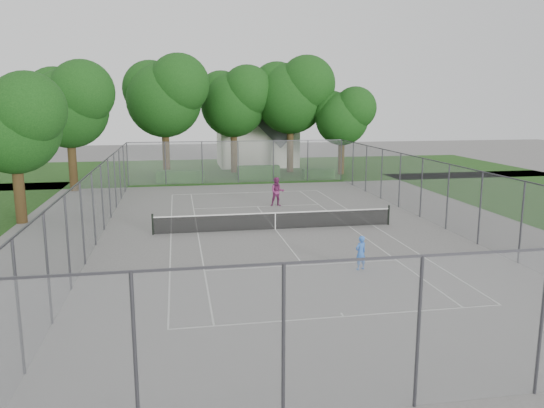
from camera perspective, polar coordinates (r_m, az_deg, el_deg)
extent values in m
plane|color=slate|center=(28.33, 0.36, -2.76)|extent=(120.00, 120.00, 0.00)
cube|color=#1B4012|center=(53.72, -4.74, 3.72)|extent=(60.00, 20.00, 0.00)
cube|color=beige|center=(17.34, 7.74, -11.90)|extent=(10.97, 0.06, 0.01)
cube|color=beige|center=(39.83, -2.78, 1.23)|extent=(10.97, 0.06, 0.01)
cube|color=beige|center=(27.88, -10.81, -3.17)|extent=(0.06, 23.77, 0.01)
cube|color=beige|center=(29.80, 10.79, -2.26)|extent=(0.06, 23.77, 0.01)
cube|color=beige|center=(27.89, -7.99, -3.08)|extent=(0.06, 23.77, 0.01)
cube|color=beige|center=(29.34, 8.29, -2.38)|extent=(0.06, 23.77, 0.01)
cube|color=beige|center=(22.29, 3.39, -6.57)|extent=(8.23, 0.06, 0.01)
cube|color=beige|center=(34.49, -1.59, -0.27)|extent=(8.23, 0.06, 0.01)
cube|color=beige|center=(28.33, 0.36, -2.75)|extent=(0.06, 12.80, 0.01)
cube|color=beige|center=(17.47, 7.58, -11.72)|extent=(0.06, 0.30, 0.01)
cube|color=beige|center=(39.69, -2.75, 1.20)|extent=(0.06, 0.30, 0.01)
cylinder|color=black|center=(27.78, -12.71, -2.14)|extent=(0.10, 0.10, 1.10)
cylinder|color=black|center=(30.01, 12.43, -1.17)|extent=(0.10, 0.10, 1.10)
cube|color=black|center=(28.23, 0.36, -1.87)|extent=(12.67, 0.01, 0.86)
cube|color=white|center=(28.13, 0.36, -0.96)|extent=(12.77, 0.03, 0.06)
cube|color=white|center=(28.23, 0.36, -1.89)|extent=(0.05, 0.02, 0.88)
cylinder|color=#38383D|center=(44.51, -15.27, 4.15)|extent=(0.08, 0.08, 3.50)
cylinder|color=#38383D|center=(46.51, 7.47, 4.72)|extent=(0.08, 0.08, 3.50)
cube|color=slate|center=(12.30, 15.46, -13.24)|extent=(18.00, 0.02, 3.50)
cube|color=slate|center=(44.62, -3.65, 4.53)|extent=(18.00, 0.02, 3.50)
cube|color=slate|center=(27.79, -18.20, 0.11)|extent=(0.02, 34.00, 3.50)
cube|color=slate|center=(30.89, 17.01, 1.22)|extent=(0.02, 34.00, 3.50)
cube|color=#38383D|center=(11.70, 15.89, -5.39)|extent=(18.00, 0.05, 0.05)
cube|color=#38383D|center=(44.46, -3.68, 6.77)|extent=(18.00, 0.05, 0.05)
cube|color=#38383D|center=(27.53, -18.42, 3.69)|extent=(0.05, 34.00, 0.05)
cube|color=#38383D|center=(30.66, 17.19, 4.44)|extent=(0.05, 34.00, 0.05)
cylinder|color=#382714|center=(48.22, -11.32, 5.47)|extent=(0.64, 0.64, 4.60)
sphere|color=#0F360E|center=(48.02, -11.53, 10.93)|extent=(6.54, 6.54, 6.54)
sphere|color=#0F360E|center=(47.05, -9.98, 12.59)|extent=(5.23, 5.23, 5.23)
sphere|color=#0F360E|center=(48.88, -12.93, 12.03)|extent=(4.91, 4.91, 4.91)
cylinder|color=#382714|center=(51.32, -4.12, 5.81)|extent=(0.63, 0.63, 4.30)
sphere|color=#0F360E|center=(51.12, -4.18, 10.61)|extent=(6.12, 6.12, 6.12)
sphere|color=#0F360E|center=(50.36, -2.68, 12.01)|extent=(4.90, 4.90, 4.90)
sphere|color=#0F360E|center=(51.79, -5.49, 11.60)|extent=(4.59, 4.59, 4.59)
cylinder|color=#382714|center=(51.50, 1.96, 6.06)|extent=(0.65, 0.65, 4.68)
sphere|color=#0F360E|center=(51.31, 2.00, 11.26)|extent=(6.66, 6.66, 6.66)
sphere|color=#0F360E|center=(50.67, 3.76, 12.75)|extent=(5.33, 5.33, 5.33)
sphere|color=#0F360E|center=(51.91, 0.52, 12.36)|extent=(4.99, 4.99, 4.99)
cylinder|color=#382714|center=(50.43, 7.45, 5.17)|extent=(0.59, 0.59, 3.45)
sphere|color=#0F360E|center=(50.20, 7.55, 9.08)|extent=(4.91, 4.91, 4.91)
sphere|color=#0F360E|center=(49.79, 8.93, 10.16)|extent=(3.93, 3.93, 3.93)
sphere|color=#0F360E|center=(50.52, 6.41, 9.95)|extent=(3.68, 3.68, 3.68)
cylinder|color=#382714|center=(43.20, -20.65, 4.08)|extent=(0.62, 0.62, 4.16)
sphere|color=#0F360E|center=(42.95, -21.03, 9.57)|extent=(5.91, 5.91, 5.91)
sphere|color=#0F360E|center=(41.88, -19.75, 11.26)|extent=(4.73, 4.73, 4.73)
sphere|color=#0F360E|center=(43.88, -22.28, 10.66)|extent=(4.43, 4.43, 4.43)
cylinder|color=#382714|center=(32.75, -25.53, 1.20)|extent=(0.60, 0.60, 3.55)
sphere|color=#0F360E|center=(32.41, -26.05, 7.37)|extent=(5.05, 5.05, 5.05)
sphere|color=#0F360E|center=(31.39, -24.78, 9.25)|extent=(4.04, 4.04, 4.04)
cube|color=#1D4C18|center=(45.76, -9.85, 2.98)|extent=(4.02, 1.21, 1.00)
cube|color=#1D4C18|center=(46.88, -1.48, 3.42)|extent=(3.71, 1.06, 1.17)
cube|color=#1D4C18|center=(47.61, 4.99, 3.30)|extent=(2.82, 1.03, 0.84)
cube|color=beige|center=(56.79, -1.65, 7.20)|extent=(8.05, 6.04, 6.04)
cube|color=#444549|center=(56.68, -1.67, 10.25)|extent=(7.97, 6.24, 7.97)
imported|color=#3973D9|center=(21.81, 9.52, -5.19)|extent=(0.60, 0.50, 1.41)
imported|color=#7F2A61|center=(34.51, 0.57, 1.32)|extent=(0.96, 0.77, 1.89)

